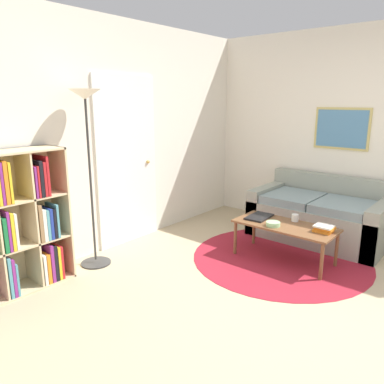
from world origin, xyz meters
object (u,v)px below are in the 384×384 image
bookshelf (11,226)px  bowl (273,224)px  laptop (259,217)px  coffee_table (285,228)px  floor_lamp (87,124)px  couch (321,216)px  cup (295,218)px

bookshelf → bowl: (2.07, -1.49, -0.19)m
bookshelf → laptop: bookshelf is taller
coffee_table → bowl: bowl is taller
bowl → coffee_table: bearing=-31.3°
bookshelf → floor_lamp: (0.81, -0.07, 0.85)m
bowl → floor_lamp: bearing=131.6°
couch → bowl: size_ratio=10.63×
bookshelf → couch: 3.53m
couch → cup: (-0.77, 0.00, 0.16)m
couch → laptop: 0.99m
couch → coffee_table: (-0.94, 0.03, 0.08)m
bookshelf → cup: bearing=-33.9°
bookshelf → cup: (2.37, -1.59, -0.18)m
bowl → couch: bearing=-5.8°
floor_lamp → coffee_table: floor_lamp is taller
floor_lamp → coffee_table: (1.39, -1.50, -1.11)m
laptop → cup: cup is taller
floor_lamp → laptop: 2.12m
floor_lamp → couch: bearing=-33.3°
coffee_table → bookshelf: bearing=144.6°
bookshelf → bowl: bearing=-35.6°
floor_lamp → cup: 2.41m
couch → cup: couch is taller
couch → floor_lamp: bearing=146.7°
laptop → bowl: size_ratio=2.40×
bookshelf → bowl: bookshelf is taller
floor_lamp → laptop: size_ratio=5.05×
floor_lamp → couch: 3.03m
floor_lamp → bowl: (1.26, -1.42, -1.05)m
laptop → bookshelf: bearing=151.3°
bowl → cup: size_ratio=1.87×
couch → coffee_table: 0.94m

